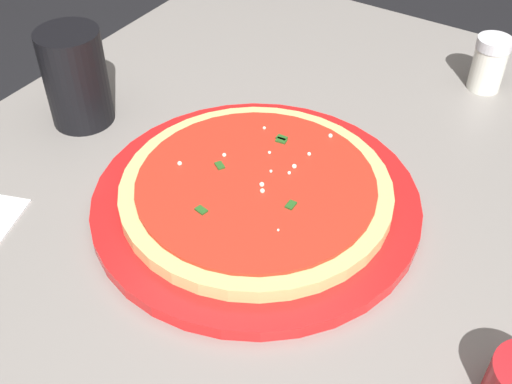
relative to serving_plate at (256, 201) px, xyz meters
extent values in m
cube|color=black|center=(0.44, 0.33, -0.40)|extent=(0.06, 0.06, 0.72)
cube|color=gray|center=(0.04, -0.05, -0.02)|extent=(0.94, 0.89, 0.03)
cylinder|color=red|center=(0.00, 0.00, 0.00)|extent=(0.35, 0.35, 0.01)
cylinder|color=#DBB26B|center=(0.00, 0.00, 0.02)|extent=(0.29, 0.29, 0.02)
cylinder|color=red|center=(0.00, 0.00, 0.03)|extent=(0.26, 0.26, 0.00)
sphere|color=#EFEACC|center=(-0.05, -0.06, 0.03)|extent=(0.00, 0.00, 0.00)
sphere|color=#EFEACC|center=(-0.01, -0.01, 0.03)|extent=(0.01, 0.01, 0.01)
sphere|color=#EFEACC|center=(0.05, 0.01, 0.03)|extent=(0.00, 0.00, 0.00)
sphere|color=#EFEACC|center=(0.02, 0.05, 0.03)|extent=(0.00, 0.00, 0.00)
sphere|color=#EFEACC|center=(-0.02, 0.09, 0.03)|extent=(0.01, 0.01, 0.01)
sphere|color=#EFEACC|center=(0.00, -0.01, 0.03)|extent=(0.01, 0.01, 0.01)
sphere|color=#EFEACC|center=(0.03, -0.02, 0.03)|extent=(0.00, 0.00, 0.00)
sphere|color=#EFEACC|center=(0.11, -0.03, 0.03)|extent=(0.01, 0.01, 0.01)
sphere|color=#EFEACC|center=(0.02, -0.01, 0.03)|extent=(0.00, 0.00, 0.00)
sphere|color=#EFEACC|center=(0.04, -0.02, 0.03)|extent=(0.01, 0.01, 0.01)
sphere|color=#EFEACC|center=(0.08, 0.04, 0.03)|extent=(0.00, 0.00, 0.00)
sphere|color=#EFEACC|center=(0.07, -0.03, 0.03)|extent=(0.00, 0.00, 0.00)
cube|color=#23561E|center=(0.08, 0.02, 0.03)|extent=(0.01, 0.01, 0.00)
cube|color=#23561E|center=(0.00, 0.05, 0.03)|extent=(0.01, 0.01, 0.00)
cube|color=#23561E|center=(-0.01, -0.05, 0.03)|extent=(0.01, 0.01, 0.00)
cube|color=#23561E|center=(-0.07, 0.02, 0.03)|extent=(0.01, 0.01, 0.00)
cube|color=#23561E|center=(0.07, 0.01, 0.03)|extent=(0.01, 0.01, 0.00)
cylinder|color=black|center=(0.02, 0.27, 0.05)|extent=(0.08, 0.08, 0.12)
cylinder|color=silver|center=(0.37, -0.13, 0.02)|extent=(0.04, 0.04, 0.06)
cylinder|color=silver|center=(0.37, -0.13, 0.06)|extent=(0.05, 0.05, 0.01)
camera|label=1|loc=(-0.42, -0.27, 0.46)|focal=44.32mm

